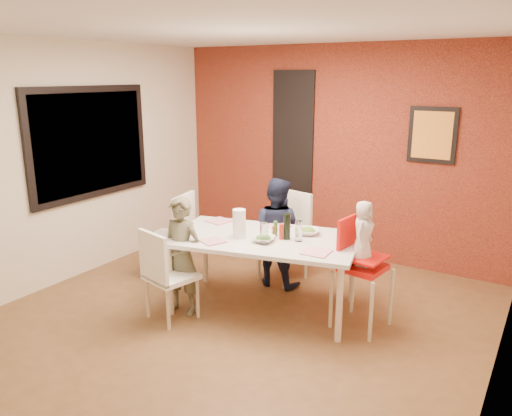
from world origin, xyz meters
The scene contains 35 objects.
ground centered at (0.00, 0.00, 0.00)m, with size 4.50×4.50×0.00m, color brown.
ceiling centered at (0.00, 0.00, 2.70)m, with size 4.50×4.50×0.02m, color silver.
wall_back centered at (0.00, 2.25, 1.35)m, with size 4.50×0.02×2.70m, color beige.
wall_front centered at (0.00, -2.25, 1.35)m, with size 4.50×0.02×2.70m, color beige.
wall_left centered at (-2.25, 0.00, 1.35)m, with size 0.02×4.50×2.70m, color beige.
wall_right centered at (2.25, 0.00, 1.35)m, with size 0.02×4.50×2.70m, color beige.
brick_accent_wall centered at (0.00, 2.23, 1.35)m, with size 4.50×0.02×2.70m, color maroon.
picture_window_frame centered at (-2.22, 0.20, 1.55)m, with size 0.05×1.70×1.30m, color black.
picture_window_pane centered at (-2.21, 0.20, 1.55)m, with size 0.02×1.55×1.15m, color black.
glassblock_strip centered at (-0.60, 2.21, 1.50)m, with size 0.55×0.03×1.70m, color silver.
glassblock_surround centered at (-0.60, 2.21, 1.50)m, with size 0.60×0.03×1.76m, color black.
art_print_frame centered at (1.20, 2.21, 1.65)m, with size 0.54×0.03×0.64m, color black.
art_print_canvas centered at (1.20, 2.19, 1.65)m, with size 0.44×0.01×0.54m, color gold.
dining_table centered at (0.09, 0.30, 0.70)m, with size 2.02×1.41×0.76m.
chair_near centered at (-0.58, -0.43, 0.51)m, with size 0.51×0.51×0.92m.
chair_far centered at (-0.09, 1.16, 0.57)m, with size 0.56×0.56×1.02m.
chair_left centered at (-1.19, 0.45, 0.57)m, with size 0.55×0.55×1.02m.
high_chair centered at (1.02, 0.46, 0.63)m, with size 0.50×0.50×1.05m.
child_near centered at (-0.56, -0.19, 0.59)m, with size 0.43×0.28×1.18m, color brown.
child_far centered at (-0.11, 0.91, 0.62)m, with size 0.60×0.47×1.24m, color black.
toddler centered at (1.05, 0.46, 0.92)m, with size 0.30×0.19×0.61m, color beige.
plate_near_left centered at (-0.26, -0.08, 0.77)m, with size 0.21×0.21×0.01m, color silver.
plate_far_mid centered at (0.03, 0.68, 0.77)m, with size 0.22×0.22×0.01m, color white.
plate_near_right centered at (0.73, 0.16, 0.77)m, with size 0.23×0.23×0.01m, color white.
plate_far_left centered at (-0.61, 0.51, 0.77)m, with size 0.23×0.23×0.01m, color white.
salad_bowl_a centered at (0.16, 0.17, 0.79)m, with size 0.22×0.22×0.05m, color white.
salad_bowl_b centered at (0.42, 0.61, 0.79)m, with size 0.23×0.23×0.06m, color silver.
wine_bottle centered at (0.31, 0.36, 0.89)m, with size 0.07×0.07×0.26m, color black.
wine_glass_a centered at (0.20, 0.11, 0.87)m, with size 0.07×0.07×0.21m, color silver.
wine_glass_b centered at (0.44, 0.37, 0.87)m, with size 0.07×0.07×0.20m, color silver.
paper_towel_roll centered at (-0.11, 0.16, 0.91)m, with size 0.13×0.13×0.29m, color white.
condiment_red centered at (0.27, 0.33, 0.84)m, with size 0.04×0.04×0.16m, color red.
condiment_green centered at (0.17, 0.39, 0.84)m, with size 0.04×0.04×0.15m, color #2F6822.
condiment_brown centered at (0.20, 0.31, 0.83)m, with size 0.03×0.03×0.13m, color brown.
sippy_cup centered at (0.86, 0.54, 0.81)m, with size 0.06×0.06×0.10m, color #D06217.
Camera 1 is at (2.49, -3.73, 2.32)m, focal length 35.00 mm.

